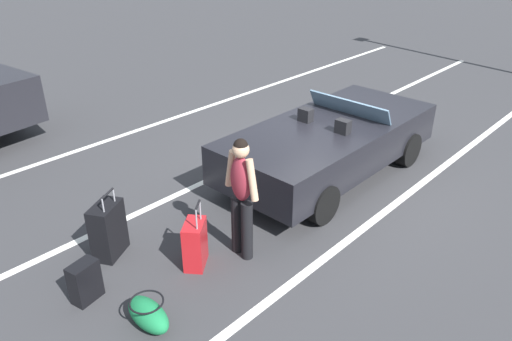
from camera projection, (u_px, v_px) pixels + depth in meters
name	position (u px, v px, depth m)	size (l,w,h in m)	color
ground_plane	(327.00, 174.00, 8.45)	(80.00, 80.00, 0.00)	#333335
lot_line_near	(398.00, 202.00, 7.63)	(18.00, 0.12, 0.01)	silver
lot_line_mid	(269.00, 151.00, 9.26)	(18.00, 0.12, 0.01)	silver
lot_line_far	(179.00, 116.00, 10.90)	(18.00, 0.12, 0.01)	silver
convertible_car	(336.00, 139.00, 8.32)	(4.15, 1.85, 1.24)	black
suitcase_large_black	(108.00, 230.00, 6.29)	(0.56, 0.48, 0.94)	black
suitcase_medium_bright	(195.00, 244.00, 6.11)	(0.46, 0.43, 0.91)	red
suitcase_small_carryon	(85.00, 282.00, 5.58)	(0.37, 0.26, 0.50)	black
duffel_bag	(148.00, 314.00, 5.25)	(0.39, 0.65, 0.34)	#19723F
traveler_person	(241.00, 192.00, 6.03)	(0.25, 0.61, 1.65)	black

